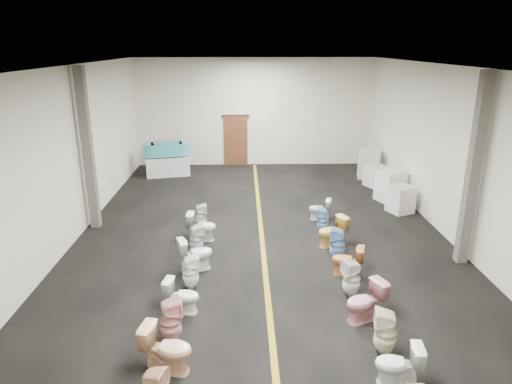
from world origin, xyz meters
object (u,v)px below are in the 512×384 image
at_px(toilet_left_9, 201,216).
at_px(toilet_right_8, 323,220).
at_px(appliance_crate_b, 390,186).
at_px(toilet_left_7, 196,239).
at_px(toilet_right_1, 398,365).
at_px(toilet_right_4, 352,278).
at_px(toilet_right_5, 348,261).
at_px(toilet_right_7, 332,232).
at_px(toilet_right_2, 385,332).
at_px(appliance_crate_d, 368,164).
at_px(toilet_left_2, 167,349).
at_px(toilet_right_3, 365,302).
at_px(toilet_left_3, 170,321).
at_px(bathtub, 167,149).
at_px(toilet_left_4, 182,296).
at_px(toilet_right_6, 337,244).
at_px(display_table, 168,166).
at_px(toilet_left_5, 191,272).
at_px(toilet_left_6, 195,254).
at_px(toilet_right_9, 320,209).
at_px(toilet_left_8, 202,226).
at_px(appliance_crate_a, 401,199).
at_px(appliance_crate_c, 376,176).

xyz_separation_m(toilet_left_9, toilet_right_8, (3.41, -0.41, -0.00)).
relative_size(appliance_crate_b, toilet_left_7, 1.38).
height_order(toilet_right_1, toilet_right_4, toilet_right_4).
bearing_deg(toilet_left_7, appliance_crate_b, -82.02).
bearing_deg(toilet_right_5, toilet_right_7, -160.60).
distance_m(toilet_right_1, toilet_right_2, 0.74).
distance_m(appliance_crate_b, toilet_left_9, 6.51).
distance_m(appliance_crate_d, toilet_left_2, 12.59).
height_order(toilet_right_3, toilet_right_5, toilet_right_3).
xyz_separation_m(toilet_left_3, toilet_right_1, (3.63, -1.15, -0.07)).
distance_m(toilet_left_2, toilet_right_2, 3.61).
distance_m(toilet_right_4, toilet_right_8, 3.37).
xyz_separation_m(toilet_left_9, toilet_right_5, (3.56, -2.88, -0.00)).
relative_size(bathtub, toilet_right_4, 2.24).
relative_size(toilet_left_2, toilet_right_4, 1.01).
height_order(toilet_right_2, toilet_right_7, toilet_right_2).
height_order(bathtub, toilet_right_4, bathtub).
bearing_deg(toilet_left_3, toilet_left_4, -24.24).
height_order(toilet_right_4, toilet_right_6, toilet_right_6).
distance_m(toilet_left_7, toilet_right_5, 3.74).
distance_m(display_table, toilet_right_6, 9.36).
height_order(toilet_right_5, toilet_right_7, toilet_right_7).
xyz_separation_m(toilet_left_5, toilet_right_4, (3.36, -0.41, 0.03)).
relative_size(bathtub, toilet_left_6, 2.25).
relative_size(toilet_left_2, toilet_right_5, 1.14).
xyz_separation_m(appliance_crate_b, toilet_right_9, (-2.62, -1.68, -0.19)).
distance_m(display_table, toilet_left_6, 8.36).
bearing_deg(toilet_left_8, toilet_right_6, -107.29).
bearing_deg(toilet_left_8, toilet_left_3, -178.76).
bearing_deg(display_table, toilet_left_4, -79.61).
bearing_deg(appliance_crate_a, toilet_left_4, -138.36).
xyz_separation_m(toilet_left_5, toilet_left_8, (0.02, 2.54, 0.00)).
distance_m(toilet_right_1, toilet_right_5, 3.51).
relative_size(toilet_left_9, toilet_right_8, 1.01).
relative_size(appliance_crate_c, toilet_left_6, 0.95).
height_order(toilet_left_5, toilet_right_2, toilet_right_2).
relative_size(display_table, toilet_right_9, 2.54).
bearing_deg(toilet_left_4, toilet_left_9, 10.83).
bearing_deg(toilet_right_5, appliance_crate_c, 177.04).
xyz_separation_m(toilet_left_3, toilet_right_4, (3.51, 1.45, -0.01)).
xyz_separation_m(appliance_crate_a, toilet_right_6, (-2.63, -3.25, -0.00)).
height_order(display_table, toilet_right_8, display_table).
bearing_deg(bathtub, toilet_right_9, -56.67).
bearing_deg(toilet_right_5, toilet_left_6, -78.26).
relative_size(toilet_left_7, toilet_right_9, 1.14).
bearing_deg(toilet_right_6, bathtub, -134.98).
bearing_deg(toilet_right_6, appliance_crate_b, 159.44).
relative_size(toilet_left_6, toilet_right_9, 1.22).
bearing_deg(toilet_left_4, appliance_crate_c, -26.01).
bearing_deg(toilet_right_2, toilet_right_8, -166.43).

